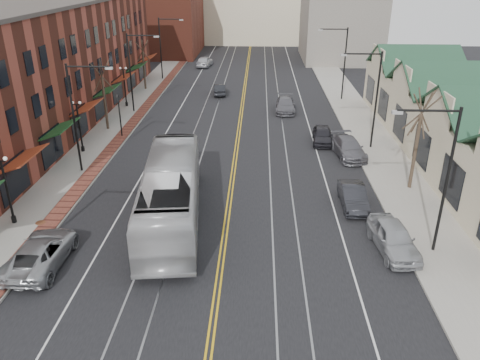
# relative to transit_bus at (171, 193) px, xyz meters

# --- Properties ---
(ground) EXTENTS (160.00, 160.00, 0.00)m
(ground) POSITION_rel_transit_bus_xyz_m (3.32, -8.92, -1.86)
(ground) COLOR black
(ground) RESTS_ON ground
(sidewalk_left) EXTENTS (4.00, 120.00, 0.15)m
(sidewalk_left) POSITION_rel_transit_bus_xyz_m (-8.68, 11.08, -1.78)
(sidewalk_left) COLOR gray
(sidewalk_left) RESTS_ON ground
(sidewalk_right) EXTENTS (4.00, 120.00, 0.15)m
(sidewalk_right) POSITION_rel_transit_bus_xyz_m (15.32, 11.08, -1.78)
(sidewalk_right) COLOR gray
(sidewalk_right) RESTS_ON ground
(building_left) EXTENTS (10.00, 50.00, 11.00)m
(building_left) POSITION_rel_transit_bus_xyz_m (-15.68, 18.08, 3.64)
(building_left) COLOR maroon
(building_left) RESTS_ON ground
(building_right) EXTENTS (8.00, 36.00, 4.60)m
(building_right) POSITION_rel_transit_bus_xyz_m (21.32, 11.08, 0.44)
(building_right) COLOR beige
(building_right) RESTS_ON ground
(backdrop_left) EXTENTS (14.00, 18.00, 14.00)m
(backdrop_left) POSITION_rel_transit_bus_xyz_m (-12.68, 61.08, 5.14)
(backdrop_left) COLOR maroon
(backdrop_left) RESTS_ON ground
(backdrop_mid) EXTENTS (22.00, 14.00, 9.00)m
(backdrop_mid) POSITION_rel_transit_bus_xyz_m (3.32, 76.08, 2.64)
(backdrop_mid) COLOR beige
(backdrop_mid) RESTS_ON ground
(backdrop_right) EXTENTS (12.00, 16.00, 11.00)m
(backdrop_right) POSITION_rel_transit_bus_xyz_m (18.32, 56.08, 3.64)
(backdrop_right) COLOR slate
(backdrop_right) RESTS_ON ground
(streetlight_l_1) EXTENTS (3.33, 0.25, 8.00)m
(streetlight_l_1) POSITION_rel_transit_bus_xyz_m (-7.73, 7.08, 3.17)
(streetlight_l_1) COLOR black
(streetlight_l_1) RESTS_ON sidewalk_left
(streetlight_l_2) EXTENTS (3.33, 0.25, 8.00)m
(streetlight_l_2) POSITION_rel_transit_bus_xyz_m (-7.73, 23.08, 3.17)
(streetlight_l_2) COLOR black
(streetlight_l_2) RESTS_ON sidewalk_left
(streetlight_l_3) EXTENTS (3.33, 0.25, 8.00)m
(streetlight_l_3) POSITION_rel_transit_bus_xyz_m (-7.73, 39.08, 3.17)
(streetlight_l_3) COLOR black
(streetlight_l_3) RESTS_ON sidewalk_left
(streetlight_r_0) EXTENTS (3.33, 0.25, 8.00)m
(streetlight_r_0) POSITION_rel_transit_bus_xyz_m (14.37, -2.92, 3.17)
(streetlight_r_0) COLOR black
(streetlight_r_0) RESTS_ON sidewalk_right
(streetlight_r_1) EXTENTS (3.33, 0.25, 8.00)m
(streetlight_r_1) POSITION_rel_transit_bus_xyz_m (14.37, 13.08, 3.17)
(streetlight_r_1) COLOR black
(streetlight_r_1) RESTS_ON sidewalk_right
(streetlight_r_2) EXTENTS (3.33, 0.25, 8.00)m
(streetlight_r_2) POSITION_rel_transit_bus_xyz_m (14.37, 29.08, 3.17)
(streetlight_r_2) COLOR black
(streetlight_r_2) RESTS_ON sidewalk_right
(lamppost_l_1) EXTENTS (0.84, 0.28, 4.27)m
(lamppost_l_1) POSITION_rel_transit_bus_xyz_m (-9.48, -0.92, 0.34)
(lamppost_l_1) COLOR black
(lamppost_l_1) RESTS_ON sidewalk_left
(lamppost_l_2) EXTENTS (0.84, 0.28, 4.27)m
(lamppost_l_2) POSITION_rel_transit_bus_xyz_m (-9.48, 11.08, 0.34)
(lamppost_l_2) COLOR black
(lamppost_l_2) RESTS_ON sidewalk_left
(lamppost_l_3) EXTENTS (0.84, 0.28, 4.27)m
(lamppost_l_3) POSITION_rel_transit_bus_xyz_m (-9.48, 25.08, 0.34)
(lamppost_l_3) COLOR black
(lamppost_l_3) RESTS_ON sidewalk_left
(tree_left_near) EXTENTS (1.78, 1.37, 6.48)m
(tree_left_near) POSITION_rel_transit_bus_xyz_m (-9.18, 17.08, 1.66)
(tree_left_near) COLOR #382B21
(tree_left_near) RESTS_ON sidewalk_left
(tree_left_far) EXTENTS (1.66, 1.28, 6.02)m
(tree_left_far) POSITION_rel_transit_bus_xyz_m (-9.18, 33.08, 1.42)
(tree_left_far) COLOR #382B21
(tree_left_far) RESTS_ON sidewalk_left
(tree_right_mid) EXTENTS (1.90, 1.46, 6.93)m
(tree_right_mid) POSITION_rel_transit_bus_xyz_m (15.82, 5.08, 1.89)
(tree_right_mid) COLOR #382B21
(tree_right_mid) RESTS_ON sidewalk_right
(manhole_far) EXTENTS (0.60, 0.60, 0.02)m
(manhole_far) POSITION_rel_transit_bus_xyz_m (-7.88, -0.92, -1.70)
(manhole_far) COLOR #592D19
(manhole_far) RESTS_ON sidewalk_left
(traffic_signal) EXTENTS (0.18, 0.15, 3.80)m
(traffic_signal) POSITION_rel_transit_bus_xyz_m (-7.28, 15.08, 0.49)
(traffic_signal) COLOR black
(traffic_signal) RESTS_ON sidewalk_left
(transit_bus) EXTENTS (4.56, 13.60, 3.72)m
(transit_bus) POSITION_rel_transit_bus_xyz_m (0.00, 0.00, 0.00)
(transit_bus) COLOR silver
(transit_bus) RESTS_ON ground
(parked_suv) EXTENTS (2.50, 5.39, 1.49)m
(parked_suv) POSITION_rel_transit_bus_xyz_m (-5.98, -4.96, -1.11)
(parked_suv) COLOR #999B9F
(parked_suv) RESTS_ON ground
(parked_car_a) EXTENTS (2.37, 4.82, 1.58)m
(parked_car_a) POSITION_rel_transit_bus_xyz_m (12.62, -2.87, -1.07)
(parked_car_a) COLOR #A7A9AE
(parked_car_a) RESTS_ON ground
(parked_car_b) EXTENTS (1.50, 4.25, 1.40)m
(parked_car_b) POSITION_rel_transit_bus_xyz_m (11.36, 2.30, -1.16)
(parked_car_b) COLOR black
(parked_car_b) RESTS_ON ground
(parked_car_c) EXTENTS (2.69, 5.31, 1.48)m
(parked_car_c) POSITION_rel_transit_bus_xyz_m (12.56, 11.17, -1.12)
(parked_car_c) COLOR slate
(parked_car_c) RESTS_ON ground
(parked_car_d) EXTENTS (2.00, 4.30, 1.42)m
(parked_car_d) POSITION_rel_transit_bus_xyz_m (10.82, 14.35, -1.15)
(parked_car_d) COLOR black
(parked_car_d) RESTS_ON ground
(distant_car_left) EXTENTS (1.82, 4.05, 1.29)m
(distant_car_left) POSITION_rel_transit_bus_xyz_m (0.35, 31.05, -1.21)
(distant_car_left) COLOR black
(distant_car_left) RESTS_ON ground
(distant_car_right) EXTENTS (2.23, 5.10, 1.46)m
(distant_car_right) POSITION_rel_transit_bus_xyz_m (8.02, 24.10, -1.13)
(distant_car_right) COLOR slate
(distant_car_right) RESTS_ON ground
(distant_car_far) EXTENTS (2.43, 4.98, 1.63)m
(distant_car_far) POSITION_rel_transit_bus_xyz_m (-3.37, 48.40, -1.04)
(distant_car_far) COLOR silver
(distant_car_far) RESTS_ON ground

